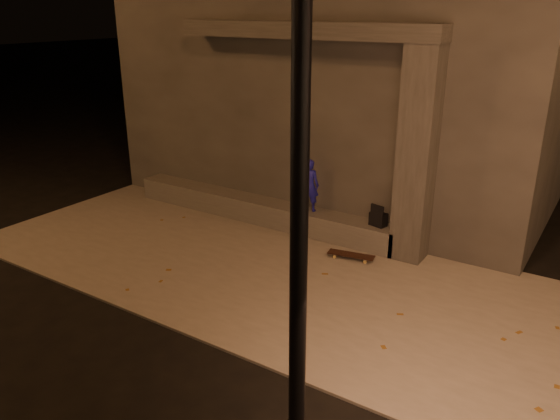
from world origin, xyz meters
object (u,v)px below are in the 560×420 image
Objects in this scene: skateboarder at (309,185)px; skateboard at (351,255)px; column at (417,157)px; backpack at (378,218)px.

skateboarder is 1.22× the size of skateboard.
column reaches higher than skateboard.
column is at bearing 29.06° from skateboard.
skateboard is (-0.20, -0.65, -0.52)m from backpack.
skateboard is at bearing -140.75° from column.
backpack reaches higher than skateboard.
skateboarder is (-2.03, 0.00, -0.84)m from column.
column is at bearing 168.90° from skateboarder.
skateboarder is at bearing -166.42° from backpack.
backpack is 0.49× the size of skateboard.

